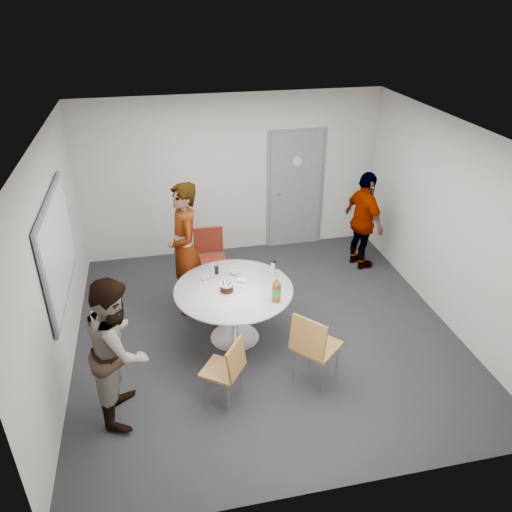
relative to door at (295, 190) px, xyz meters
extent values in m
plane|color=black|center=(-1.10, -2.48, -1.03)|extent=(5.00, 5.00, 0.00)
plane|color=silver|center=(-1.10, -2.48, 1.67)|extent=(5.00, 5.00, 0.00)
plane|color=beige|center=(-1.10, 0.02, 0.32)|extent=(5.00, 0.00, 5.00)
plane|color=beige|center=(-3.60, -2.48, 0.32)|extent=(0.00, 5.00, 5.00)
plane|color=beige|center=(1.40, -2.48, 0.32)|extent=(0.00, 5.00, 5.00)
plane|color=beige|center=(-1.10, -4.98, 0.32)|extent=(5.00, 0.00, 5.00)
cube|color=slate|center=(0.00, -0.01, 0.00)|extent=(0.90, 0.05, 2.05)
cube|color=slate|center=(0.00, 0.01, 0.00)|extent=(1.02, 0.04, 2.12)
cylinder|color=#B2BFC6|center=(0.00, -0.04, 0.52)|extent=(0.16, 0.01, 0.16)
cylinder|color=silver|center=(-0.32, -0.07, -0.01)|extent=(0.04, 0.14, 0.04)
cube|color=slate|center=(-3.56, -2.28, 0.42)|extent=(0.03, 1.90, 1.25)
cube|color=white|center=(-3.54, -2.28, 0.42)|extent=(0.01, 1.78, 1.13)
cylinder|color=white|center=(-1.54, -2.55, -0.26)|extent=(1.51, 1.51, 0.03)
cylinder|color=silver|center=(-1.54, -2.55, -0.64)|extent=(0.09, 0.09, 0.74)
cylinder|color=silver|center=(-1.54, -2.55, -1.01)|extent=(0.65, 0.65, 0.02)
cylinder|color=white|center=(-1.63, -2.60, -0.24)|extent=(0.22, 0.22, 0.01)
cylinder|color=black|center=(-1.63, -2.60, -0.19)|extent=(0.17, 0.17, 0.09)
cylinder|color=white|center=(-1.63, -2.60, -0.13)|extent=(0.17, 0.17, 0.02)
cylinder|color=brown|center=(-1.08, -2.94, -0.12)|extent=(0.11, 0.11, 0.25)
cylinder|color=green|center=(-1.08, -2.94, -0.11)|extent=(0.11, 0.11, 0.09)
cone|color=brown|center=(-1.08, -2.94, 0.03)|extent=(0.10, 0.10, 0.05)
cylinder|color=#479E4B|center=(-1.08, -2.94, 0.07)|extent=(0.04, 0.04, 0.03)
imported|color=white|center=(-1.46, -2.20, -0.19)|extent=(0.18, 0.18, 0.10)
cylinder|color=black|center=(-1.69, -2.14, -0.18)|extent=(0.06, 0.06, 0.13)
cylinder|color=silver|center=(-0.96, -2.33, -0.14)|extent=(0.07, 0.07, 0.19)
cylinder|color=black|center=(-0.96, -2.33, -0.03)|extent=(0.08, 0.08, 0.03)
cube|color=#E67374|center=(-1.85, -2.24, -0.23)|extent=(0.15, 0.12, 0.02)
ellipsoid|color=white|center=(-1.40, -2.41, -0.22)|extent=(0.18, 0.18, 0.03)
cube|color=olive|center=(-1.86, -3.60, -0.61)|extent=(0.54, 0.54, 0.03)
cube|color=olive|center=(-1.71, -3.71, -0.40)|extent=(0.28, 0.35, 0.37)
cylinder|color=silver|center=(-1.90, -3.38, -0.82)|extent=(0.02, 0.02, 0.42)
cylinder|color=silver|center=(-2.08, -3.64, -0.82)|extent=(0.02, 0.02, 0.42)
cylinder|color=silver|center=(-1.65, -3.56, -0.82)|extent=(0.02, 0.02, 0.42)
cylinder|color=silver|center=(-1.83, -3.82, -0.82)|extent=(0.02, 0.02, 0.42)
cube|color=olive|center=(-0.73, -3.51, -0.53)|extent=(0.65, 0.65, 0.04)
cube|color=olive|center=(-0.90, -3.66, -0.28)|extent=(0.36, 0.40, 0.44)
cylinder|color=silver|center=(-0.47, -3.53, -0.78)|extent=(0.02, 0.02, 0.49)
cylinder|color=silver|center=(-0.72, -3.25, -0.78)|extent=(0.02, 0.02, 0.49)
cylinder|color=silver|center=(-0.75, -3.78, -0.78)|extent=(0.02, 0.02, 0.49)
cylinder|color=silver|center=(-1.00, -3.50, -0.78)|extent=(0.02, 0.02, 0.49)
cube|color=maroon|center=(-1.68, -1.29, -0.52)|extent=(0.48, 0.48, 0.04)
cube|color=maroon|center=(-1.67, -1.06, -0.27)|extent=(0.45, 0.11, 0.45)
cylinder|color=silver|center=(-1.87, -1.47, -0.78)|extent=(0.02, 0.02, 0.50)
cylinder|color=silver|center=(-1.49, -1.48, -0.78)|extent=(0.02, 0.02, 0.50)
cylinder|color=silver|center=(-1.86, -1.09, -0.78)|extent=(0.02, 0.02, 0.50)
cylinder|color=silver|center=(-1.48, -1.10, -0.78)|extent=(0.02, 0.02, 0.50)
imported|color=#A5C6EA|center=(-2.06, -1.70, -0.07)|extent=(0.55, 0.75, 1.92)
imported|color=white|center=(-2.92, -3.53, -0.19)|extent=(0.71, 0.87, 1.68)
imported|color=black|center=(0.85, -1.04, -0.21)|extent=(0.58, 1.02, 1.63)
camera|label=1|loc=(-2.38, -7.82, 3.14)|focal=35.00mm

